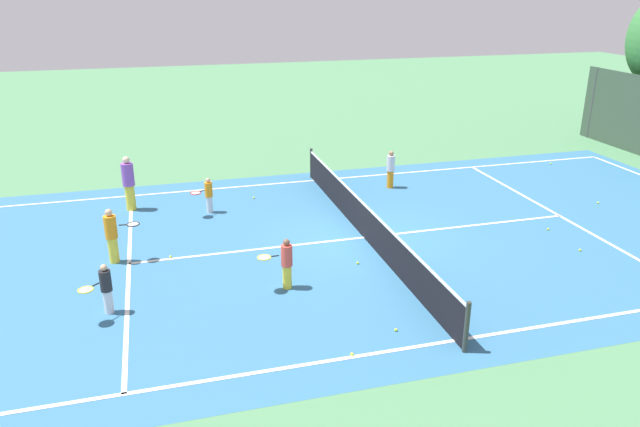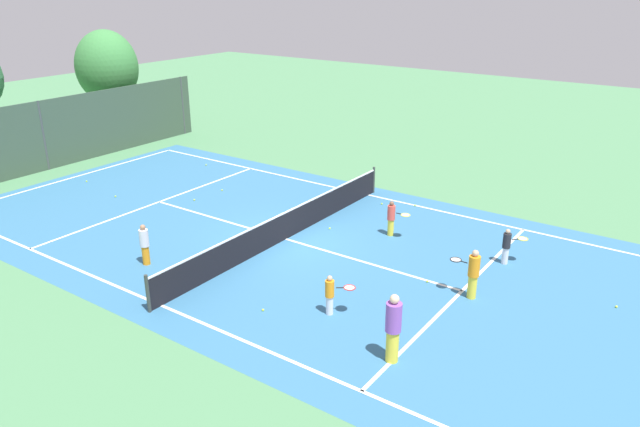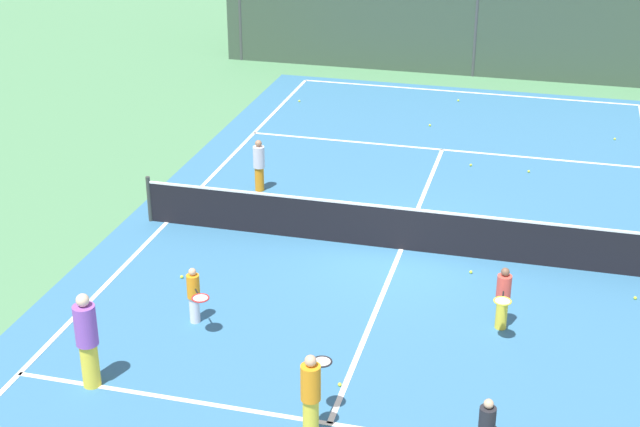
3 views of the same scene
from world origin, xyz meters
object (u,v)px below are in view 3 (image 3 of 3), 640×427
at_px(player_1, 194,295).
at_px(tennis_ball_5, 430,125).
at_px(tennis_ball_0, 340,384).
at_px(tennis_ball_7, 182,277).
at_px(player_4, 503,298).
at_px(tennis_ball_4, 529,171).
at_px(player_0, 259,165).
at_px(player_5, 311,394).
at_px(player_2, 87,340).
at_px(tennis_ball_8, 615,139).
at_px(tennis_ball_10, 299,101).
at_px(tennis_ball_11, 471,272).
at_px(tennis_ball_1, 635,298).
at_px(tennis_ball_3, 458,100).
at_px(tennis_ball_9, 471,165).

distance_m(player_1, tennis_ball_5, 12.62).
bearing_deg(tennis_ball_0, tennis_ball_7, 144.36).
bearing_deg(player_4, tennis_ball_4, 89.61).
height_order(player_0, tennis_ball_4, player_0).
bearing_deg(tennis_ball_5, player_5, -88.36).
relative_size(player_1, tennis_ball_4, 17.19).
bearing_deg(player_2, tennis_ball_5, 76.63).
distance_m(player_4, tennis_ball_8, 11.49).
bearing_deg(player_0, tennis_ball_7, -91.32).
height_order(player_5, tennis_ball_8, player_5).
xyz_separation_m(player_4, tennis_ball_7, (-6.49, 0.33, -0.62)).
bearing_deg(tennis_ball_5, tennis_ball_4, -44.62).
xyz_separation_m(tennis_ball_10, tennis_ball_11, (6.63, -10.34, 0.00)).
distance_m(tennis_ball_1, tennis_ball_4, 6.75).
height_order(player_2, tennis_ball_5, player_2).
height_order(player_1, tennis_ball_11, player_1).
xyz_separation_m(player_0, player_1, (0.82, -6.40, -0.09)).
bearing_deg(tennis_ball_8, tennis_ball_4, -125.20).
height_order(tennis_ball_7, tennis_ball_8, same).
distance_m(tennis_ball_10, tennis_ball_11, 12.29).
bearing_deg(player_5, player_0, 112.70).
bearing_deg(tennis_ball_4, player_1, -121.08).
distance_m(player_4, tennis_ball_4, 8.10).
xyz_separation_m(player_2, tennis_ball_3, (4.01, 17.34, -0.86)).
bearing_deg(tennis_ball_4, tennis_ball_8, 54.80).
xyz_separation_m(tennis_ball_1, tennis_ball_9, (-3.94, 6.37, 0.00)).
bearing_deg(tennis_ball_10, tennis_ball_7, -85.66).
bearing_deg(tennis_ball_9, player_2, -113.21).
bearing_deg(tennis_ball_0, tennis_ball_4, 76.73).
relative_size(player_2, tennis_ball_9, 26.49).
height_order(tennis_ball_3, tennis_ball_7, same).
bearing_deg(player_0, tennis_ball_8, 35.08).
bearing_deg(tennis_ball_4, player_4, -90.39).
xyz_separation_m(tennis_ball_1, tennis_ball_10, (-9.89, 10.61, 0.00)).
height_order(player_4, tennis_ball_8, player_4).
xyz_separation_m(player_2, tennis_ball_9, (5.03, 11.74, -0.86)).
bearing_deg(tennis_ball_9, tennis_ball_4, -2.71).
xyz_separation_m(tennis_ball_1, tennis_ball_7, (-8.97, -1.45, 0.00)).
height_order(tennis_ball_1, tennis_ball_3, same).
relative_size(tennis_ball_1, tennis_ball_3, 1.00).
height_order(tennis_ball_4, tennis_ball_11, same).
bearing_deg(tennis_ball_11, player_1, -145.48).
bearing_deg(tennis_ball_0, tennis_ball_11, 70.00).
bearing_deg(tennis_ball_1, tennis_ball_9, 121.73).
xyz_separation_m(player_5, tennis_ball_0, (0.12, 1.38, -0.72)).
xyz_separation_m(tennis_ball_0, tennis_ball_8, (4.74, 13.81, 0.00)).
bearing_deg(tennis_ball_8, tennis_ball_9, -140.49).
height_order(tennis_ball_1, tennis_ball_8, same).
relative_size(player_4, tennis_ball_8, 19.00).
xyz_separation_m(tennis_ball_8, tennis_ball_10, (-9.70, 1.15, 0.00)).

